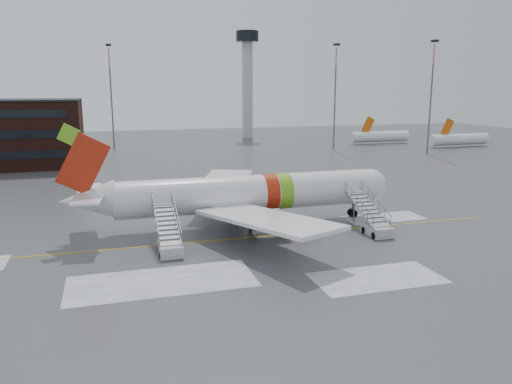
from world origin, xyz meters
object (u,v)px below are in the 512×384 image
object	(u,v)px
airliner	(242,194)
airstair_fwd	(374,223)
airstair_aft	(169,241)
pushback_tug	(307,227)

from	to	relation	value
airliner	airstair_fwd	size ratio (longest dim) A/B	4.55
airstair_fwd	airstair_aft	bearing A→B (deg)	180.00
airstair_fwd	pushback_tug	distance (m)	6.77
airstair_fwd	airstair_aft	size ratio (longest dim) A/B	1.00
airliner	airstair_aft	xyz separation A→B (m)	(-8.49, -6.54, -2.35)
airstair_fwd	airstair_aft	world-z (taller)	same
airliner	pushback_tug	world-z (taller)	airliner
airliner	airstair_aft	size ratio (longest dim) A/B	4.55
airstair_fwd	pushback_tug	size ratio (longest dim) A/B	2.39
airliner	airstair_fwd	world-z (taller)	airliner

